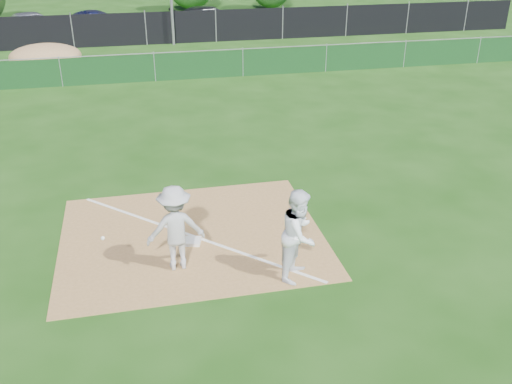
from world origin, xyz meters
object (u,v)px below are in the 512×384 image
Objects in this scene: first_base at (193,241)px; car_mid at (99,23)px; car_left at (34,22)px; car_right at (210,18)px; play_at_first at (175,228)px; runner at (299,234)px.

first_base is 0.09× the size of car_mid.
car_right is at bearing -115.92° from car_left.
runner reaches higher than play_at_first.
runner is 30.08m from car_left.
play_at_first is at bearing 154.49° from car_right.
car_mid is (-4.66, 27.61, -0.27)m from runner.
runner is 0.39× the size of car_right.
runner is (2.00, -1.73, 0.92)m from first_base.
first_base is 26.02m from car_mid.
runner reaches higher than car_right.
play_at_first is at bearing 171.01° from car_left.
runner reaches higher than car_mid.
runner is at bearing 159.65° from car_right.
first_base is 0.07× the size of car_right.
first_base is at bearing 83.76° from runner.
car_right is (10.85, -0.86, 0.02)m from car_left.
car_right reaches higher than car_mid.
runner is at bearing -19.01° from play_at_first.
car_left is (-6.58, 27.10, 0.65)m from first_base.
first_base is 0.09× the size of car_left.
runner reaches higher than car_left.
first_base is at bearing 155.05° from car_right.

